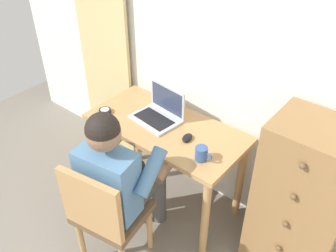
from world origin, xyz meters
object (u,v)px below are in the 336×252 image
(computer_mouse, at_px, (187,138))
(person_seated, at_px, (121,175))
(dresser, at_px, (301,202))
(desk_clock, at_px, (105,111))
(desk, at_px, (166,139))
(laptop, at_px, (159,112))
(coffee_mug, at_px, (202,154))
(chair, at_px, (106,213))

(computer_mouse, bearing_deg, person_seated, -120.34)
(dresser, bearing_deg, desk_clock, -170.25)
(desk, height_order, computer_mouse, computer_mouse)
(dresser, distance_m, laptop, 1.13)
(desk_clock, bearing_deg, person_seated, -34.38)
(person_seated, bearing_deg, desk_clock, 145.62)
(coffee_mug, bearing_deg, person_seated, -133.71)
(chair, relative_size, laptop, 2.40)
(computer_mouse, xyz_separation_m, desk_clock, (-0.68, -0.13, -0.00))
(dresser, height_order, desk_clock, dresser)
(dresser, distance_m, desk_clock, 1.50)
(laptop, height_order, desk_clock, laptop)
(dresser, distance_m, computer_mouse, 0.82)
(dresser, distance_m, chair, 1.21)
(laptop, distance_m, coffee_mug, 0.54)
(chair, height_order, coffee_mug, chair)
(dresser, relative_size, computer_mouse, 11.39)
(laptop, relative_size, desk_clock, 4.08)
(laptop, bearing_deg, coffee_mug, -20.09)
(dresser, height_order, computer_mouse, dresser)
(chair, distance_m, computer_mouse, 0.72)
(desk, bearing_deg, dresser, 5.23)
(person_seated, xyz_separation_m, coffee_mug, (0.35, 0.37, 0.12))
(person_seated, relative_size, desk_clock, 13.34)
(dresser, height_order, coffee_mug, dresser)
(computer_mouse, bearing_deg, laptop, 154.68)
(person_seated, relative_size, computer_mouse, 12.01)
(coffee_mug, bearing_deg, computer_mouse, 150.63)
(computer_mouse, bearing_deg, desk_clock, 179.09)
(desk_clock, bearing_deg, chair, -44.53)
(person_seated, height_order, coffee_mug, person_seated)
(desk, xyz_separation_m, dresser, (1.00, 0.09, -0.06))
(desk, relative_size, person_seated, 0.97)
(laptop, xyz_separation_m, computer_mouse, (0.31, -0.08, -0.04))
(desk, height_order, coffee_mug, coffee_mug)
(chair, distance_m, coffee_mug, 0.71)
(person_seated, bearing_deg, desk, 95.70)
(desk_clock, bearing_deg, computer_mouse, 10.64)
(dresser, relative_size, chair, 1.29)
(desk, distance_m, person_seated, 0.52)
(person_seated, bearing_deg, coffee_mug, 46.29)
(chair, height_order, desk_clock, chair)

